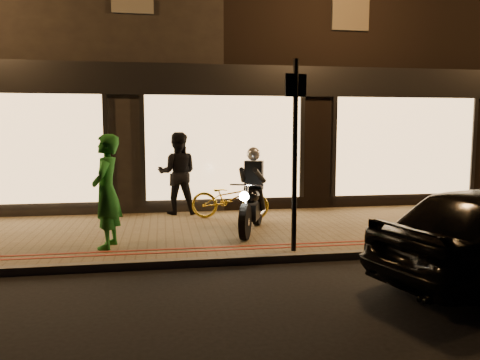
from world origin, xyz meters
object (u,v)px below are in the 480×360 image
Objects in this scene: bicycle_gold at (230,198)px; person_green at (107,191)px; sign_post at (295,145)px; motorcycle at (252,199)px.

bicycle_gold is 3.14m from person_green.
sign_post is 1.79× the size of bicycle_gold.
sign_post is at bearing 86.27° from person_green.
bicycle_gold is (-0.63, 2.76, -1.24)m from sign_post.
motorcycle is 1.10× the size of bicycle_gold.
motorcycle reaches higher than bicycle_gold.
motorcycle is at bearing 116.75° from person_green.
motorcycle is 0.62× the size of sign_post.
motorcycle is 1.87m from sign_post.
motorcycle is 1.00× the size of person_green.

